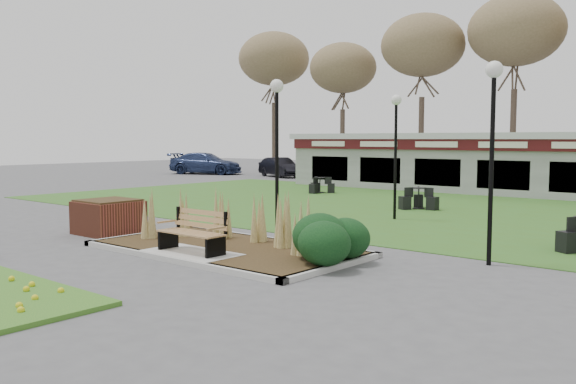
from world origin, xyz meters
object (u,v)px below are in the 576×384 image
Objects in this scene: bistro_set_a at (320,188)px; bistro_set_b at (419,202)px; brick_planter at (109,217)px; lamp_post_near_right at (493,117)px; lamp_post_mid_left at (277,123)px; car_silver at (328,169)px; lamp_post_mid_right at (396,129)px; food_pavilion at (515,163)px; car_blue at (206,163)px; car_black at (280,167)px; park_bench at (194,231)px.

bistro_set_a is 7.54m from bistro_set_b.
lamp_post_near_right is (9.71, 2.62, 2.57)m from brick_planter.
lamp_post_mid_left is 22.06m from car_silver.
bistro_set_b reaches higher than bistro_set_a.
lamp_post_mid_left is 1.03× the size of lamp_post_mid_right.
lamp_post_near_right is at bearing -72.01° from food_pavilion.
car_silver is 0.81× the size of car_blue.
lamp_post_mid_right is at bearing -75.90° from bistro_set_b.
brick_planter reaches higher than bistro_set_a.
lamp_post_near_right is at bearing -143.78° from car_blue.
lamp_post_mid_left is at bearing -136.67° from car_silver.
lamp_post_mid_right is 2.88× the size of bistro_set_a.
lamp_post_mid_left reaches higher than bistro_set_a.
car_black is (-5.14, 1.47, -0.09)m from car_silver.
bistro_set_a is 8.21m from car_silver.
car_black reaches higher than brick_planter.
car_silver is 1.09× the size of car_black.
lamp_post_near_right is at bearing 4.38° from lamp_post_mid_left.
bistro_set_b is at bearing 70.55° from brick_planter.
brick_planter is 0.37× the size of car_black.
park_bench is 6.75m from lamp_post_near_right.
lamp_post_near_right is at bearing 32.40° from park_bench.
park_bench is 0.38× the size of car_silver.
bistro_set_b is 0.33× the size of car_silver.
lamp_post_near_right is 34.45m from car_blue.
food_pavilion is 9.16m from bistro_set_a.
brick_planter is at bearing 170.31° from park_bench.
food_pavilion is 17.48m from car_black.
brick_planter is at bearing -127.90° from car_black.
bistro_set_a is at bearing 102.60° from brick_planter.
food_pavilion is 6.08× the size of car_black.
brick_planter is 14.17m from bistro_set_a.
brick_planter reaches higher than bistro_set_b.
car_blue is (-28.94, 18.56, -2.25)m from lamp_post_near_right.
car_black is at bearing 169.57° from food_pavilion.
food_pavilion is at bearing -116.46° from car_blue.
brick_planter is at bearing -120.88° from lamp_post_mid_right.
bistro_set_b is (6.89, -3.07, 0.02)m from bistro_set_a.
lamp_post_near_right is 5.47m from lamp_post_mid_left.
lamp_post_mid_left is 1.02× the size of car_black.
lamp_post_near_right is 29.86m from car_black.
car_black is (-16.56, 11.37, 0.38)m from bistro_set_b.
park_bench is 3.82m from lamp_post_mid_left.
bistro_set_a is at bearing 117.20° from park_bench.
lamp_post_mid_left is at bearing -150.05° from car_blue.
lamp_post_mid_right is at bearing -89.11° from food_pavilion.
car_blue is (-19.23, 21.17, 0.32)m from brick_planter.
car_silver is at bearing 122.77° from lamp_post_mid_left.
park_bench is 4.47m from brick_planter.
bistro_set_b is 25.28m from car_blue.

